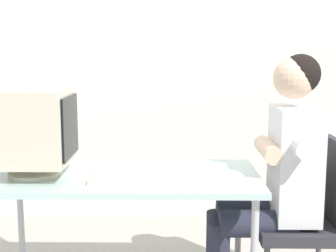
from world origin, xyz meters
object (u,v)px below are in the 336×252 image
(office_chair, at_px, (309,214))
(person_seated, at_px, (276,171))
(crt_monitor, at_px, (33,128))
(desk, at_px, (124,184))
(keyboard, at_px, (108,171))

(office_chair, relative_size, person_seated, 0.67)
(crt_monitor, distance_m, person_seated, 1.26)
(crt_monitor, relative_size, office_chair, 0.49)
(office_chair, bearing_deg, desk, -177.65)
(keyboard, bearing_deg, person_seated, 3.08)
(crt_monitor, relative_size, keyboard, 1.00)
(desk, bearing_deg, crt_monitor, -174.57)
(desk, distance_m, person_seated, 0.79)
(crt_monitor, distance_m, office_chair, 1.49)
(keyboard, distance_m, person_seated, 0.87)
(crt_monitor, xyz_separation_m, person_seated, (1.23, 0.08, -0.24))
(crt_monitor, height_order, keyboard, crt_monitor)
(desk, height_order, keyboard, keyboard)
(person_seated, bearing_deg, crt_monitor, -176.20)
(office_chair, bearing_deg, person_seated, -180.00)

